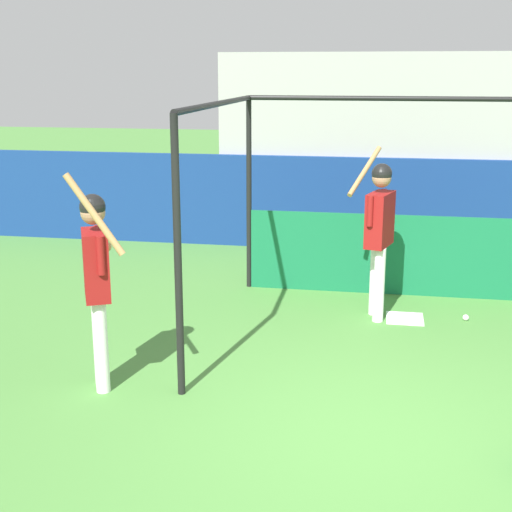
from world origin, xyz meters
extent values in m
plane|color=#477F38|center=(0.00, 0.00, 0.00)|extent=(60.00, 60.00, 0.00)
cube|color=navy|center=(0.00, 6.34, 0.77)|extent=(24.00, 0.12, 1.54)
cube|color=#9E9E99|center=(0.00, 8.00, 1.60)|extent=(5.40, 3.20, 3.19)
cube|color=#1E6B3D|center=(-1.93, 6.80, 1.59)|extent=(0.45, 0.40, 0.10)
cube|color=#1E6B3D|center=(-1.93, 6.98, 1.82)|extent=(0.45, 0.06, 0.40)
cube|color=#1E6B3D|center=(-1.38, 6.80, 1.59)|extent=(0.45, 0.40, 0.10)
cube|color=#1E6B3D|center=(-1.38, 6.98, 1.82)|extent=(0.45, 0.06, 0.40)
cube|color=#1E6B3D|center=(-0.83, 6.80, 1.59)|extent=(0.45, 0.40, 0.10)
cube|color=#1E6B3D|center=(-0.83, 6.98, 1.82)|extent=(0.45, 0.06, 0.40)
cube|color=#1E6B3D|center=(-0.28, 6.80, 1.59)|extent=(0.45, 0.40, 0.10)
cube|color=#1E6B3D|center=(-0.28, 6.98, 1.82)|extent=(0.45, 0.06, 0.40)
cube|color=#1E6B3D|center=(0.27, 6.80, 1.59)|extent=(0.45, 0.40, 0.10)
cube|color=#1E6B3D|center=(0.27, 6.98, 1.82)|extent=(0.45, 0.06, 0.40)
cube|color=#1E6B3D|center=(0.82, 6.80, 1.59)|extent=(0.45, 0.40, 0.10)
cube|color=#1E6B3D|center=(0.82, 6.98, 1.82)|extent=(0.45, 0.06, 0.40)
cube|color=#1E6B3D|center=(1.38, 6.80, 1.59)|extent=(0.45, 0.40, 0.10)
cube|color=#1E6B3D|center=(1.38, 6.98, 1.82)|extent=(0.45, 0.06, 0.40)
cube|color=#1E6B3D|center=(1.93, 6.80, 1.59)|extent=(0.45, 0.40, 0.10)
cube|color=#1E6B3D|center=(1.93, 6.98, 1.82)|extent=(0.45, 0.06, 0.40)
cube|color=#1E6B3D|center=(-1.93, 7.60, 1.99)|extent=(0.45, 0.40, 0.10)
cube|color=#1E6B3D|center=(-1.93, 7.78, 2.22)|extent=(0.45, 0.06, 0.40)
cube|color=#1E6B3D|center=(-1.38, 7.60, 1.99)|extent=(0.45, 0.40, 0.10)
cube|color=#1E6B3D|center=(-1.38, 7.78, 2.22)|extent=(0.45, 0.06, 0.40)
cube|color=#1E6B3D|center=(-0.83, 7.60, 1.99)|extent=(0.45, 0.40, 0.10)
cube|color=#1E6B3D|center=(-0.83, 7.78, 2.22)|extent=(0.45, 0.06, 0.40)
cube|color=#1E6B3D|center=(-0.28, 7.60, 1.99)|extent=(0.45, 0.40, 0.10)
cube|color=#1E6B3D|center=(-0.28, 7.78, 2.22)|extent=(0.45, 0.06, 0.40)
cube|color=#1E6B3D|center=(0.27, 7.60, 1.99)|extent=(0.45, 0.40, 0.10)
cube|color=#1E6B3D|center=(0.27, 7.78, 2.22)|extent=(0.45, 0.06, 0.40)
cube|color=#1E6B3D|center=(0.82, 7.60, 1.99)|extent=(0.45, 0.40, 0.10)
cube|color=#1E6B3D|center=(0.82, 7.78, 2.22)|extent=(0.45, 0.06, 0.40)
cube|color=#1E6B3D|center=(1.38, 7.60, 1.99)|extent=(0.45, 0.40, 0.10)
cube|color=#1E6B3D|center=(1.38, 7.78, 2.22)|extent=(0.45, 0.06, 0.40)
cube|color=#1E6B3D|center=(1.93, 7.60, 1.99)|extent=(0.45, 0.40, 0.10)
cube|color=#1E6B3D|center=(1.93, 7.78, 2.22)|extent=(0.45, 0.06, 0.40)
cube|color=#1E6B3D|center=(-1.93, 8.40, 2.39)|extent=(0.45, 0.40, 0.10)
cube|color=#1E6B3D|center=(-1.93, 8.58, 2.62)|extent=(0.45, 0.06, 0.40)
cube|color=#1E6B3D|center=(-1.38, 8.40, 2.39)|extent=(0.45, 0.40, 0.10)
cube|color=#1E6B3D|center=(-1.38, 8.58, 2.62)|extent=(0.45, 0.06, 0.40)
cube|color=#1E6B3D|center=(-0.83, 8.40, 2.39)|extent=(0.45, 0.40, 0.10)
cube|color=#1E6B3D|center=(-0.83, 8.58, 2.62)|extent=(0.45, 0.06, 0.40)
cube|color=#1E6B3D|center=(-0.28, 8.40, 2.39)|extent=(0.45, 0.40, 0.10)
cube|color=#1E6B3D|center=(-0.28, 8.58, 2.62)|extent=(0.45, 0.06, 0.40)
cube|color=#1E6B3D|center=(0.27, 8.40, 2.39)|extent=(0.45, 0.40, 0.10)
cube|color=#1E6B3D|center=(0.27, 8.58, 2.62)|extent=(0.45, 0.06, 0.40)
cube|color=#1E6B3D|center=(0.82, 8.40, 2.39)|extent=(0.45, 0.40, 0.10)
cube|color=#1E6B3D|center=(0.82, 8.58, 2.62)|extent=(0.45, 0.06, 0.40)
cube|color=#1E6B3D|center=(1.38, 8.40, 2.39)|extent=(0.45, 0.40, 0.10)
cube|color=#1E6B3D|center=(1.38, 8.58, 2.62)|extent=(0.45, 0.06, 0.40)
cube|color=#1E6B3D|center=(1.93, 8.40, 2.39)|extent=(0.45, 0.40, 0.10)
cube|color=#1E6B3D|center=(1.93, 8.58, 2.62)|extent=(0.45, 0.06, 0.40)
cube|color=#1E6B3D|center=(-1.93, 9.20, 2.79)|extent=(0.45, 0.40, 0.10)
cube|color=#1E6B3D|center=(-1.93, 9.38, 3.02)|extent=(0.45, 0.06, 0.40)
cube|color=#1E6B3D|center=(-1.38, 9.20, 2.79)|extent=(0.45, 0.40, 0.10)
cube|color=#1E6B3D|center=(-1.38, 9.38, 3.02)|extent=(0.45, 0.06, 0.40)
cube|color=#1E6B3D|center=(-0.83, 9.20, 2.79)|extent=(0.45, 0.40, 0.10)
cube|color=#1E6B3D|center=(-0.83, 9.38, 3.02)|extent=(0.45, 0.06, 0.40)
cube|color=#1E6B3D|center=(-0.28, 9.20, 2.79)|extent=(0.45, 0.40, 0.10)
cube|color=#1E6B3D|center=(-0.28, 9.38, 3.02)|extent=(0.45, 0.06, 0.40)
cube|color=#1E6B3D|center=(0.27, 9.20, 2.79)|extent=(0.45, 0.40, 0.10)
cube|color=#1E6B3D|center=(0.27, 9.38, 3.02)|extent=(0.45, 0.06, 0.40)
cube|color=#1E6B3D|center=(0.82, 9.20, 2.79)|extent=(0.45, 0.40, 0.10)
cube|color=#1E6B3D|center=(0.82, 9.38, 3.02)|extent=(0.45, 0.06, 0.40)
cube|color=#1E6B3D|center=(1.38, 9.20, 2.79)|extent=(0.45, 0.40, 0.10)
cube|color=#1E6B3D|center=(1.38, 9.38, 3.02)|extent=(0.45, 0.06, 0.40)
cube|color=#1E6B3D|center=(1.93, 9.20, 2.79)|extent=(0.45, 0.40, 0.10)
cube|color=#1E6B3D|center=(1.93, 9.38, 3.02)|extent=(0.45, 0.06, 0.40)
cylinder|color=black|center=(-1.74, 0.55, 1.28)|extent=(0.07, 0.07, 2.57)
cylinder|color=black|center=(-1.74, 4.00, 1.28)|extent=(0.07, 0.07, 2.57)
cylinder|color=black|center=(-1.74, 2.28, 2.57)|extent=(0.06, 3.45, 0.06)
cylinder|color=black|center=(0.18, 4.00, 2.57)|extent=(3.85, 0.06, 0.06)
cube|color=#14663D|center=(0.18, 3.98, 0.54)|extent=(3.78, 0.03, 1.08)
cube|color=white|center=(0.36, 2.99, 0.01)|extent=(0.44, 0.44, 0.02)
cylinder|color=white|center=(0.03, 2.87, 0.45)|extent=(0.16, 0.16, 0.90)
cylinder|color=white|center=(-0.02, 3.12, 0.45)|extent=(0.16, 0.16, 0.90)
cube|color=maroon|center=(0.01, 2.99, 1.22)|extent=(0.35, 0.54, 0.64)
sphere|color=#A37556|center=(0.01, 2.99, 1.71)|extent=(0.22, 0.22, 0.22)
sphere|color=black|center=(0.01, 2.99, 1.76)|extent=(0.24, 0.24, 0.24)
cylinder|color=maroon|center=(-0.11, 2.76, 1.36)|extent=(0.09, 0.09, 0.35)
cylinder|color=maroon|center=(0.04, 3.26, 1.36)|extent=(0.09, 0.09, 0.35)
cylinder|color=#AD7F4C|center=(-0.20, 3.35, 1.73)|extent=(0.39, 0.69, 0.55)
sphere|color=#AD7F4C|center=(0.12, 3.19, 1.48)|extent=(0.08, 0.08, 0.08)
cylinder|color=white|center=(-2.56, 0.65, 0.44)|extent=(0.17, 0.17, 0.89)
cylinder|color=white|center=(-2.48, 0.47, 0.44)|extent=(0.17, 0.17, 0.89)
cube|color=maroon|center=(-2.52, 0.56, 1.20)|extent=(0.38, 0.48, 0.63)
sphere|color=#A37556|center=(-2.52, 0.56, 1.69)|extent=(0.22, 0.22, 0.22)
sphere|color=black|center=(-2.52, 0.56, 1.74)|extent=(0.23, 0.23, 0.23)
cylinder|color=maroon|center=(-2.58, 0.78, 1.34)|extent=(0.09, 0.09, 0.35)
cylinder|color=maroon|center=(-2.39, 0.37, 1.34)|extent=(0.09, 0.09, 0.35)
cylinder|color=#AD7F4C|center=(-2.37, 0.25, 1.73)|extent=(0.52, 0.06, 0.71)
sphere|color=#AD7F4C|center=(-2.37, 0.48, 1.40)|extent=(0.08, 0.08, 0.08)
sphere|color=white|center=(1.07, 3.07, 0.04)|extent=(0.07, 0.07, 0.07)
camera|label=1|loc=(-0.01, -5.32, 2.92)|focal=50.00mm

